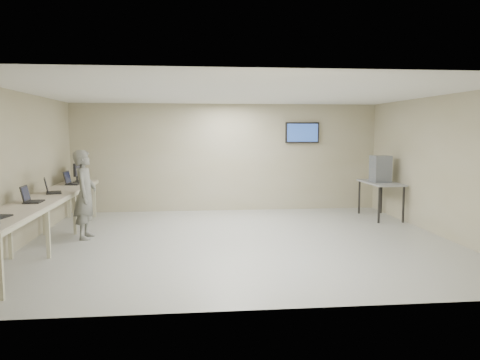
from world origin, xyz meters
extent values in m
cube|color=#B8B8B6|center=(0.00, 0.00, 0.00)|extent=(8.00, 7.00, 0.01)
cube|color=white|center=(0.00, 0.00, 2.80)|extent=(8.00, 7.00, 0.01)
cube|color=#BBB396|center=(0.00, 3.50, 1.40)|extent=(8.00, 0.01, 2.80)
cube|color=#BBB396|center=(0.00, -3.50, 1.40)|extent=(8.00, 0.01, 2.80)
cube|color=#BBB396|center=(-4.00, 0.00, 1.40)|extent=(0.01, 7.00, 2.80)
cube|color=#BBB396|center=(4.00, 0.00, 1.40)|extent=(0.01, 7.00, 2.80)
cube|color=#272626|center=(2.00, 3.48, 2.05)|extent=(0.15, 0.04, 0.15)
cube|color=black|center=(2.00, 3.44, 2.05)|extent=(0.90, 0.06, 0.55)
cube|color=#274691|center=(2.00, 3.40, 2.05)|extent=(0.82, 0.01, 0.47)
cube|color=#C7B199|center=(-3.60, 0.00, 0.88)|extent=(0.75, 6.00, 0.04)
cube|color=beige|center=(-3.23, 0.00, 0.85)|extent=(0.02, 6.00, 0.06)
cube|color=beige|center=(-3.30, -2.85, 0.43)|extent=(0.06, 0.06, 0.86)
cube|color=beige|center=(-3.90, -0.90, 0.43)|extent=(0.06, 0.06, 0.86)
cube|color=beige|center=(-3.30, -0.90, 0.43)|extent=(0.06, 0.06, 0.86)
cube|color=beige|center=(-3.90, 0.90, 0.43)|extent=(0.06, 0.06, 0.86)
cube|color=beige|center=(-3.30, 0.90, 0.43)|extent=(0.06, 0.06, 0.86)
cube|color=beige|center=(-3.90, 2.85, 0.43)|extent=(0.06, 0.06, 0.86)
cube|color=beige|center=(-3.30, 2.85, 0.43)|extent=(0.06, 0.06, 0.86)
cube|color=black|center=(-3.58, -0.66, 0.91)|extent=(0.27, 0.37, 0.02)
cube|color=black|center=(-3.71, -0.66, 1.05)|extent=(0.07, 0.35, 0.26)
cube|color=black|center=(-3.70, -0.66, 1.05)|extent=(0.05, 0.30, 0.22)
cube|color=black|center=(-3.59, 0.52, 0.91)|extent=(0.37, 0.44, 0.02)
cube|color=black|center=(-3.72, 0.52, 1.06)|extent=(0.17, 0.37, 0.27)
cube|color=black|center=(-3.71, 0.52, 1.06)|extent=(0.14, 0.32, 0.23)
cube|color=black|center=(-3.56, 2.00, 0.91)|extent=(0.31, 0.41, 0.02)
cube|color=black|center=(-3.70, 2.00, 1.06)|extent=(0.10, 0.37, 0.28)
cube|color=black|center=(-3.69, 2.00, 1.06)|extent=(0.08, 0.32, 0.23)
cylinder|color=black|center=(-3.60, 2.46, 0.91)|extent=(0.20, 0.20, 0.02)
cube|color=black|center=(-3.60, 2.46, 1.00)|extent=(0.04, 0.03, 0.16)
cube|color=black|center=(-3.60, 2.46, 1.20)|extent=(0.05, 0.46, 0.31)
cube|color=black|center=(-3.57, 2.46, 1.20)|extent=(0.00, 0.42, 0.26)
cylinder|color=black|center=(-3.60, 2.72, 0.91)|extent=(0.21, 0.21, 0.02)
cube|color=black|center=(-3.60, 2.72, 1.00)|extent=(0.04, 0.03, 0.17)
cube|color=black|center=(-3.60, 2.72, 1.21)|extent=(0.05, 0.47, 0.32)
cube|color=black|center=(-3.57, 2.72, 1.21)|extent=(0.00, 0.43, 0.27)
imported|color=slate|center=(-3.00, 0.51, 0.87)|extent=(0.43, 0.64, 1.73)
cube|color=gray|center=(3.60, 2.01, 0.86)|extent=(0.68, 1.46, 0.04)
cube|color=#272626|center=(3.31, 1.38, 0.42)|extent=(0.04, 0.04, 0.84)
cube|color=#272626|center=(3.31, 2.64, 0.42)|extent=(0.04, 0.04, 0.84)
cube|color=#272626|center=(3.89, 1.38, 0.42)|extent=(0.04, 0.04, 0.84)
cube|color=#272626|center=(3.89, 2.64, 0.42)|extent=(0.04, 0.04, 0.84)
cube|color=gray|center=(3.58, 2.01, 0.98)|extent=(0.40, 0.45, 0.21)
cube|color=gray|center=(3.58, 2.01, 1.19)|extent=(0.40, 0.45, 0.21)
cube|color=gray|center=(3.58, 2.01, 1.40)|extent=(0.40, 0.45, 0.21)
camera|label=1|loc=(-0.94, -8.75, 2.10)|focal=35.00mm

